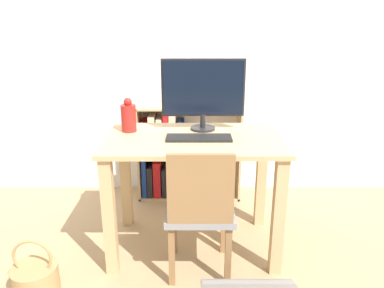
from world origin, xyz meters
TOP-DOWN VIEW (x-y plane):
  - ground_plane at (0.00, 0.00)m, footprint 10.00×10.00m
  - wall_back at (0.00, 0.96)m, footprint 8.00×0.05m
  - desk at (0.00, 0.00)m, footprint 1.11×0.68m
  - monitor at (0.06, 0.18)m, footprint 0.54×0.16m
  - keyboard at (0.03, -0.04)m, footprint 0.40×0.14m
  - vase at (-0.42, 0.13)m, footprint 0.10×0.10m
  - chair at (0.03, -0.30)m, footprint 0.40×0.40m
  - bookshelf at (-0.19, 0.78)m, footprint 0.87×0.28m
  - basket at (-0.90, -0.47)m, footprint 0.26×0.26m

SIDE VIEW (x-z plane):
  - ground_plane at x=0.00m, z-range 0.00..0.00m
  - basket at x=-0.90m, z-range -0.08..0.26m
  - bookshelf at x=-0.19m, z-range -0.01..0.80m
  - chair at x=0.03m, z-range 0.03..0.86m
  - desk at x=0.00m, z-range 0.22..1.00m
  - keyboard at x=0.03m, z-range 0.78..0.80m
  - vase at x=-0.42m, z-range 0.76..0.99m
  - monitor at x=0.06m, z-range 0.81..1.28m
  - wall_back at x=0.00m, z-range 0.00..2.60m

